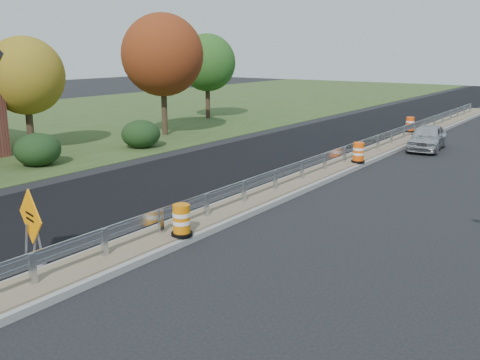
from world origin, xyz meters
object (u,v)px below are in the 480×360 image
Objects in this scene: barrel_median_mid at (358,153)px; caution_sign at (33,245)px; car_silver at (427,137)px; barrel_median_far at (410,125)px; barrel_median_near at (182,221)px.

caution_sign is at bearing -97.51° from barrel_median_mid.
barrel_median_mid is 0.23× the size of car_silver.
caution_sign is 21.64m from car_silver.
caution_sign is 15.37m from barrel_median_mid.
caution_sign reaches higher than barrel_median_far.
barrel_median_mid is 10.50m from barrel_median_far.
barrel_median_far is at bearing 101.40° from caution_sign.
caution_sign is 2.15× the size of barrel_median_mid.
car_silver is (1.25, 18.15, 0.02)m from barrel_median_near.
barrel_median_near is 22.47m from barrel_median_far.
caution_sign reaches higher than barrel_median_mid.
caution_sign is at bearing -121.79° from barrel_median_near.
barrel_median_near is 0.22× the size of car_silver.
barrel_median_near is at bearing -87.19° from barrel_median_far.
barrel_median_near is 12.00m from barrel_median_mid.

